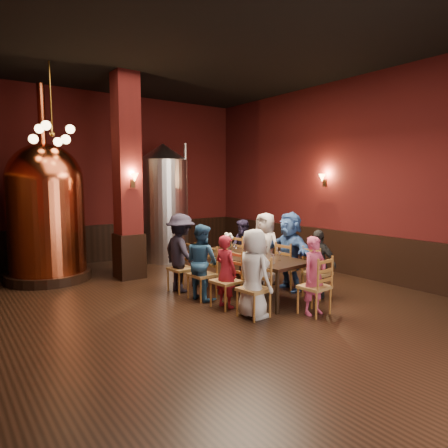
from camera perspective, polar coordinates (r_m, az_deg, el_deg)
room at (r=6.76m, az=-2.15°, el=6.83°), size 10.00×10.02×4.50m
wainscot_right at (r=9.69m, az=17.80°, el=-4.07°), size 0.08×9.90×1.00m
wainscot_back at (r=11.35m, az=-16.18°, el=-2.56°), size 7.90×0.08×1.00m
column at (r=9.11m, az=-13.66°, el=6.48°), size 0.58×0.58×4.50m
pendant_cluster at (r=8.79m, az=-23.33°, el=11.73°), size 0.90×0.90×1.70m
sconce_wall at (r=10.00m, az=14.20°, el=6.13°), size 0.20×0.20×0.36m
sconce_column at (r=8.83m, az=-12.91°, el=6.19°), size 0.20×0.20×0.36m
dining_table at (r=7.68m, az=3.38°, el=-4.99°), size 1.22×2.48×0.75m
chair_0 at (r=6.46m, az=4.27°, el=-9.22°), size 0.50×0.50×0.92m
person_0 at (r=6.39m, az=4.28°, el=-7.05°), size 0.47×0.70×1.42m
chair_1 at (r=6.92m, az=0.26°, el=-8.14°), size 0.50×0.50×0.92m
person_1 at (r=6.88m, az=0.26°, el=-6.78°), size 0.36×0.50×1.26m
chair_2 at (r=7.42m, az=-3.16°, el=-7.19°), size 0.50×0.50×0.92m
person_2 at (r=7.37m, az=-3.17°, el=-5.41°), size 0.41×0.71×1.39m
chair_3 at (r=7.94m, az=-6.17°, el=-6.32°), size 0.50×0.50×0.92m
person_3 at (r=7.88m, az=-6.19°, el=-4.12°), size 0.58×1.00×1.54m
chair_4 at (r=7.73m, az=13.18°, el=-6.80°), size 0.50×0.50×0.92m
person_4 at (r=7.69m, az=13.21°, el=-5.51°), size 0.44×0.79×1.27m
chair_5 at (r=8.12m, az=9.31°, el=-6.08°), size 0.50×0.50×0.92m
person_5 at (r=8.06m, az=9.35°, el=-3.83°), size 0.66×1.50×1.57m
chair_6 at (r=8.55m, az=5.87°, el=-5.42°), size 0.50×0.50×0.92m
person_6 at (r=8.49m, az=5.90°, el=-3.47°), size 0.61×0.82×1.51m
chair_7 at (r=9.01m, az=2.73°, el=-4.80°), size 0.50×0.50×0.92m
person_7 at (r=8.97m, az=2.74°, el=-3.56°), size 0.34×0.65×1.32m
chair_8 at (r=6.75m, az=12.78°, el=-8.69°), size 0.50×0.50×0.92m
person_8 at (r=6.70m, az=12.82°, el=-7.19°), size 0.48×0.32×1.28m
copper_kettle at (r=9.47m, az=-24.07°, el=1.77°), size 1.85×1.85×4.21m
steel_vessel at (r=11.01m, az=-8.59°, el=3.05°), size 1.43×1.43×3.18m
rose_vase at (r=8.28m, az=0.66°, el=-2.05°), size 0.21×0.21×0.37m
wine_glass_0 at (r=6.94m, az=7.02°, el=-4.99°), size 0.07×0.07×0.17m
wine_glass_1 at (r=8.35m, az=0.43°, el=-3.05°), size 0.07×0.07×0.17m
wine_glass_2 at (r=7.83m, az=1.74°, el=-3.67°), size 0.07×0.07×0.17m
wine_glass_3 at (r=7.24m, az=7.95°, el=-4.54°), size 0.07×0.07×0.17m
wine_glass_4 at (r=7.74m, az=5.97°, el=-3.81°), size 0.07×0.07×0.17m
wine_glass_5 at (r=8.05m, az=1.36°, el=-3.40°), size 0.07×0.07×0.17m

